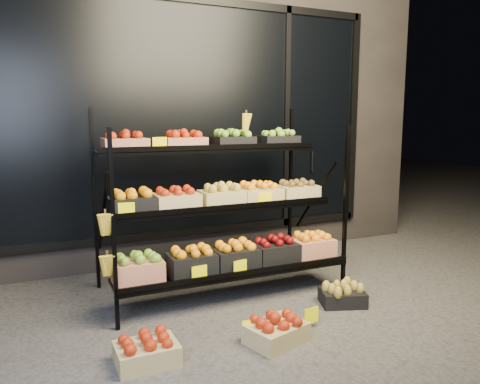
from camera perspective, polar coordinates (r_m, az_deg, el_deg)
name	(u,v)px	position (r m, az deg, el deg)	size (l,w,h in m)	color
ground	(252,315)	(3.88, 1.43, -14.77)	(24.00, 24.00, 0.00)	#514F4C
building	(161,103)	(5.99, -9.61, 10.63)	(6.00, 2.08, 3.50)	#2D2826
display_rack	(221,206)	(4.16, -2.31, -1.75)	(2.18, 1.02, 1.72)	black
tag_floor_a	(251,333)	(3.44, 1.34, -16.84)	(0.13, 0.01, 0.12)	#F9F700
tag_floor_b	(311,321)	(3.67, 8.68, -15.25)	(0.13, 0.01, 0.12)	#F9F700
floor_crate_left	(147,350)	(3.21, -11.30, -18.37)	(0.39, 0.29, 0.20)	tan
floor_crate_midright	(276,330)	(3.43, 4.47, -16.38)	(0.47, 0.40, 0.20)	tan
floor_crate_right	(343,295)	(4.13, 12.39, -12.11)	(0.43, 0.37, 0.19)	black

